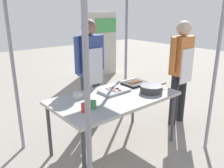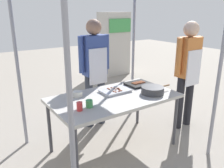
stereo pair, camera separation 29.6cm
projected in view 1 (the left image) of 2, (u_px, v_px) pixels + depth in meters
The scene contains 11 objects.
ground_plane at pixel (114, 147), 3.20m from camera, with size 18.00×18.00×0.00m, color gray.
stall_table at pixel (115, 100), 2.99m from camera, with size 1.60×0.90×0.75m.
tray_grilled_sausages at pixel (135, 83), 3.44m from camera, with size 0.35×0.29×0.05m.
tray_meat_skewers at pixel (114, 91), 3.12m from camera, with size 0.39×0.27×0.04m.
cooking_wok at pixel (151, 89), 3.10m from camera, with size 0.46×0.30×0.09m.
condiment_bowl at pixel (78, 95), 2.92m from camera, with size 0.12×0.12×0.06m, color silver.
drink_cup_near_edge at pixel (93, 104), 2.60m from camera, with size 0.08×0.08×0.08m, color #3F994C.
drink_cup_by_wok at pixel (84, 108), 2.49m from camera, with size 0.06×0.06×0.10m, color red.
vendor_woman at pixel (90, 65), 3.53m from camera, with size 0.52×0.23×1.67m.
customer_nearby at pixel (181, 65), 3.63m from camera, with size 0.52×0.23×1.65m.
neighbor_stall_left at pixel (99, 44), 6.70m from camera, with size 0.77×0.61×1.75m.
Camera 1 is at (-1.82, -2.11, 1.79)m, focal length 37.47 mm.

